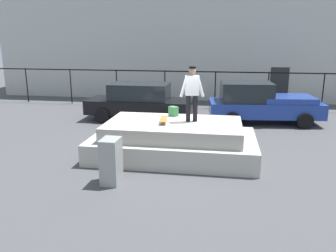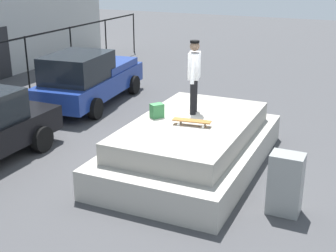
% 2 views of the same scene
% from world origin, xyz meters
% --- Properties ---
extents(ground_plane, '(60.00, 60.00, 0.00)m').
position_xyz_m(ground_plane, '(0.00, 0.00, 0.00)').
color(ground_plane, '#424244').
extents(concrete_ledge, '(5.04, 2.93, 1.08)m').
position_xyz_m(concrete_ledge, '(0.28, -0.35, 0.49)').
color(concrete_ledge, '#ADA89E').
rests_on(concrete_ledge, ground_plane).
extents(skateboarder, '(0.77, 0.33, 1.68)m').
position_xyz_m(skateboarder, '(0.81, -0.17, 2.05)').
color(skateboarder, black).
rests_on(skateboarder, concrete_ledge).
extents(skateboard, '(0.30, 0.85, 0.12)m').
position_xyz_m(skateboard, '(-0.02, -0.45, 1.18)').
color(skateboard, brown).
rests_on(skateboard, concrete_ledge).
extents(backpack, '(0.34, 0.32, 0.32)m').
position_xyz_m(backpack, '(0.15, 0.46, 1.24)').
color(backpack, '#33723F').
rests_on(backpack, concrete_ledge).
extents(car_black_sedan_near, '(4.69, 2.01, 1.65)m').
position_xyz_m(car_black_sedan_near, '(-1.91, 4.19, 0.84)').
color(car_black_sedan_near, black).
rests_on(car_black_sedan_near, ground_plane).
extents(car_blue_pickup_mid, '(4.86, 2.31, 1.77)m').
position_xyz_m(car_blue_pickup_mid, '(3.39, 4.45, 0.88)').
color(car_blue_pickup_mid, navy).
rests_on(car_blue_pickup_mid, ground_plane).
extents(utility_box, '(0.45, 0.60, 1.17)m').
position_xyz_m(utility_box, '(-0.98, -2.69, 0.59)').
color(utility_box, gray).
rests_on(utility_box, ground_plane).
extents(fence_row, '(24.06, 0.06, 1.93)m').
position_xyz_m(fence_row, '(-0.00, 7.44, 1.39)').
color(fence_row, black).
rests_on(fence_row, ground_plane).
extents(warehouse_building, '(24.74, 7.45, 6.99)m').
position_xyz_m(warehouse_building, '(0.00, 13.05, 3.50)').
color(warehouse_building, '#B2B2AD').
rests_on(warehouse_building, ground_plane).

